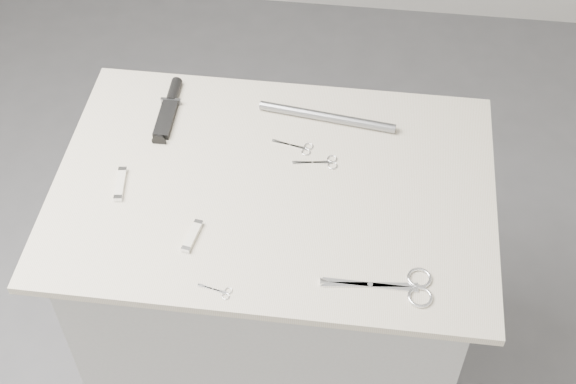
# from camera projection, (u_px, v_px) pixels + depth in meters

# --- Properties ---
(ground) EXTENTS (4.00, 4.00, 0.01)m
(ground) POSITION_uv_depth(u_px,v_px,m) (278.00, 382.00, 2.51)
(ground) COLOR slate
(ground) RESTS_ON ground
(plinth) EXTENTS (0.90, 0.60, 0.90)m
(plinth) POSITION_uv_depth(u_px,v_px,m) (276.00, 300.00, 2.17)
(plinth) COLOR #B1B1AF
(plinth) RESTS_ON ground
(display_board) EXTENTS (1.00, 0.70, 0.02)m
(display_board) POSITION_uv_depth(u_px,v_px,m) (274.00, 187.00, 1.83)
(display_board) COLOR beige
(display_board) RESTS_ON plinth
(large_shears) EXTENTS (0.23, 0.10, 0.01)m
(large_shears) POSITION_uv_depth(u_px,v_px,m) (402.00, 286.00, 1.63)
(large_shears) COLOR white
(large_shears) RESTS_ON display_board
(embroidery_scissors_a) EXTENTS (0.11, 0.05, 0.00)m
(embroidery_scissors_a) POSITION_uv_depth(u_px,v_px,m) (323.00, 162.00, 1.86)
(embroidery_scissors_a) COLOR white
(embroidery_scissors_a) RESTS_ON display_board
(embroidery_scissors_b) EXTENTS (0.10, 0.05, 0.00)m
(embroidery_scissors_b) POSITION_uv_depth(u_px,v_px,m) (299.00, 147.00, 1.89)
(embroidery_scissors_b) COLOR white
(embroidery_scissors_b) RESTS_ON display_board
(tiny_scissors) EXTENTS (0.07, 0.03, 0.00)m
(tiny_scissors) POSITION_uv_depth(u_px,v_px,m) (219.00, 291.00, 1.62)
(tiny_scissors) COLOR white
(tiny_scissors) RESTS_ON display_board
(sheathed_knife) EXTENTS (0.05, 0.21, 0.03)m
(sheathed_knife) POSITION_uv_depth(u_px,v_px,m) (170.00, 106.00, 1.98)
(sheathed_knife) COLOR black
(sheathed_knife) RESTS_ON display_board
(pocket_knife_a) EXTENTS (0.03, 0.09, 0.01)m
(pocket_knife_a) POSITION_uv_depth(u_px,v_px,m) (192.00, 236.00, 1.71)
(pocket_knife_a) COLOR silver
(pocket_knife_a) RESTS_ON display_board
(pocket_knife_b) EXTENTS (0.03, 0.10, 0.01)m
(pocket_knife_b) POSITION_uv_depth(u_px,v_px,m) (120.00, 184.00, 1.81)
(pocket_knife_b) COLOR silver
(pocket_knife_b) RESTS_ON display_board
(metal_rail) EXTENTS (0.34, 0.07, 0.02)m
(metal_rail) POSITION_uv_depth(u_px,v_px,m) (327.00, 117.00, 1.95)
(metal_rail) COLOR gray
(metal_rail) RESTS_ON display_board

